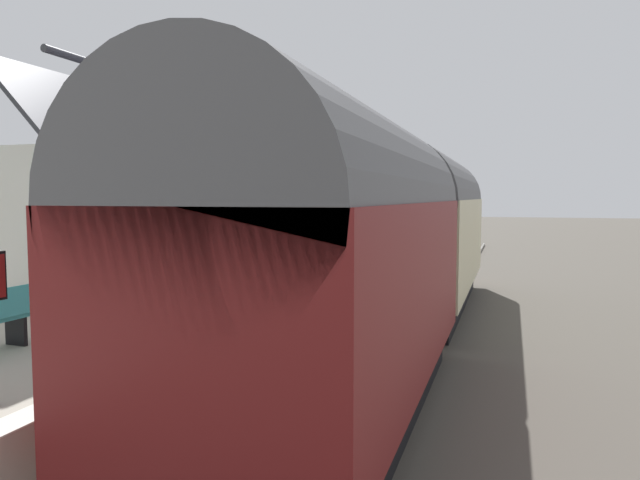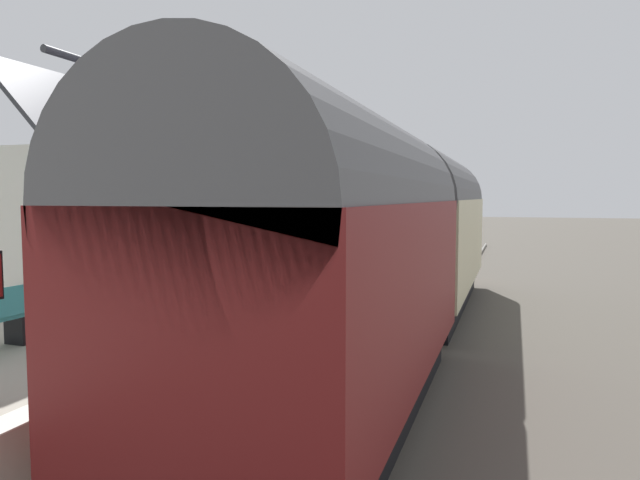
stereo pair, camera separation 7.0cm
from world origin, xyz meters
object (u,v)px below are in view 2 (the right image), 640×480
at_px(planter_edge_far, 238,245).
at_px(lamp_post_platform, 362,190).
at_px(tree_far_right, 128,154).
at_px(planter_corner_building, 259,245).
at_px(station_building, 152,211).
at_px(planter_under_sign, 305,245).
at_px(train, 395,237).

distance_m(planter_edge_far, lamp_post_platform, 5.13).
bearing_deg(tree_far_right, planter_corner_building, -121.32).
bearing_deg(lamp_post_platform, tree_far_right, 75.19).
distance_m(station_building, planter_corner_building, 5.91).
relative_size(planter_under_sign, lamp_post_platform, 0.26).
distance_m(train, lamp_post_platform, 9.31).
distance_m(planter_corner_building, planter_under_sign, 1.59).
height_order(station_building, planter_corner_building, station_building).
bearing_deg(tree_far_right, train, -127.37).
height_order(station_building, lamp_post_platform, station_building).
bearing_deg(planter_corner_building, planter_edge_far, 132.32).
bearing_deg(tree_far_right, lamp_post_platform, -104.81).
relative_size(train, lamp_post_platform, 4.96).
relative_size(train, planter_edge_far, 19.62).
relative_size(train, planter_under_sign, 19.26).
distance_m(station_building, planter_under_sign, 6.59).
xyz_separation_m(train, planter_edge_far, (5.59, 6.55, -0.78)).
xyz_separation_m(station_building, planter_corner_building, (5.76, -0.28, -1.29)).
height_order(train, planter_corner_building, train).
distance_m(planter_edge_far, planter_under_sign, 2.30).
height_order(planter_edge_far, tree_far_right, tree_far_right).
height_order(planter_corner_building, lamp_post_platform, lamp_post_platform).
height_order(station_building, tree_far_right, tree_far_right).
distance_m(planter_corner_building, tree_far_right, 12.26).
bearing_deg(planter_under_sign, tree_far_right, 63.94).
bearing_deg(station_building, planter_edge_far, 3.18).
height_order(lamp_post_platform, tree_far_right, tree_far_right).
distance_m(planter_under_sign, lamp_post_platform, 3.28).
bearing_deg(station_building, planter_under_sign, -16.21).
relative_size(train, station_building, 2.52).
relative_size(station_building, lamp_post_platform, 1.97).
xyz_separation_m(station_building, planter_under_sign, (6.20, -1.80, -1.31)).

